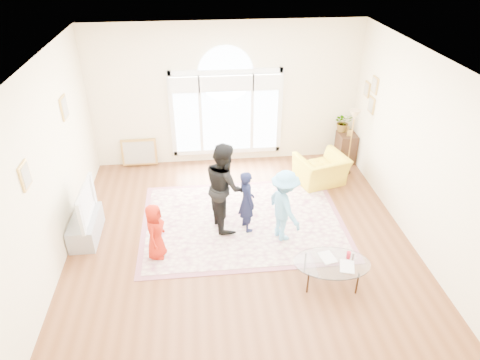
{
  "coord_description": "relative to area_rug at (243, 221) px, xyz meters",
  "views": [
    {
      "loc": [
        -0.65,
        -6.07,
        4.88
      ],
      "look_at": [
        0.03,
        0.3,
        1.02
      ],
      "focal_mm": 32.0,
      "sensor_mm": 36.0,
      "label": 1
    }
  ],
  "objects": [
    {
      "name": "ground",
      "position": [
        -0.1,
        -0.45,
        -0.01
      ],
      "size": [
        6.0,
        6.0,
        0.0
      ],
      "primitive_type": "plane",
      "color": "brown",
      "rests_on": "ground"
    },
    {
      "name": "room_shell",
      "position": [
        -0.09,
        2.38,
        1.56
      ],
      "size": [
        6.0,
        6.0,
        6.0
      ],
      "color": "beige",
      "rests_on": "ground"
    },
    {
      "name": "area_rug",
      "position": [
        0.0,
        0.0,
        0.0
      ],
      "size": [
        3.6,
        2.6,
        0.02
      ],
      "primitive_type": "cube",
      "color": "beige",
      "rests_on": "ground"
    },
    {
      "name": "rug_border",
      "position": [
        0.0,
        0.0,
        -0.0
      ],
      "size": [
        3.8,
        2.8,
        0.01
      ],
      "primitive_type": "cube",
      "color": "#8D515E",
      "rests_on": "ground"
    },
    {
      "name": "tv_console",
      "position": [
        -2.85,
        -0.15,
        0.2
      ],
      "size": [
        0.45,
        1.0,
        0.42
      ],
      "primitive_type": "cube",
      "color": "#979A9F",
      "rests_on": "ground"
    },
    {
      "name": "television",
      "position": [
        -2.84,
        -0.15,
        0.72
      ],
      "size": [
        0.17,
        1.08,
        0.62
      ],
      "color": "black",
      "rests_on": "tv_console"
    },
    {
      "name": "coffee_table",
      "position": [
        1.18,
        -1.74,
        0.39
      ],
      "size": [
        1.26,
        0.9,
        0.54
      ],
      "rotation": [
        0.0,
        0.0,
        -0.13
      ],
      "color": "silver",
      "rests_on": "ground"
    },
    {
      "name": "armchair",
      "position": [
        1.83,
        1.25,
        0.31
      ],
      "size": [
        1.19,
        1.11,
        0.64
      ],
      "primitive_type": "imported",
      "rotation": [
        0.0,
        0.0,
        3.42
      ],
      "color": "gold",
      "rests_on": "ground"
    },
    {
      "name": "side_cabinet",
      "position": [
        2.68,
        2.18,
        0.34
      ],
      "size": [
        0.4,
        0.5,
        0.7
      ],
      "primitive_type": "cube",
      "color": "black",
      "rests_on": "ground"
    },
    {
      "name": "floor_lamp",
      "position": [
        2.55,
        1.62,
        1.27
      ],
      "size": [
        0.28,
        0.28,
        1.51
      ],
      "color": "black",
      "rests_on": "ground"
    },
    {
      "name": "plant_pedestal",
      "position": [
        2.6,
        2.34,
        0.34
      ],
      "size": [
        0.2,
        0.2,
        0.7
      ],
      "primitive_type": "cylinder",
      "color": "white",
      "rests_on": "ground"
    },
    {
      "name": "potted_plant",
      "position": [
        2.6,
        2.34,
        0.92
      ],
      "size": [
        0.41,
        0.36,
        0.45
      ],
      "primitive_type": "imported",
      "rotation": [
        0.0,
        0.0,
        -0.0
      ],
      "color": "#33722D",
      "rests_on": "plant_pedestal"
    },
    {
      "name": "leaning_picture",
      "position": [
        -2.14,
        2.45,
        -0.01
      ],
      "size": [
        0.8,
        0.14,
        0.62
      ],
      "primitive_type": "cube",
      "rotation": [
        -0.14,
        0.0,
        0.0
      ],
      "color": "tan",
      "rests_on": "ground"
    },
    {
      "name": "child_red",
      "position": [
        -1.55,
        -0.81,
        0.51
      ],
      "size": [
        0.42,
        0.55,
        1.01
      ],
      "primitive_type": "imported",
      "rotation": [
        0.0,
        0.0,
        1.35
      ],
      "color": "#A91C0C",
      "rests_on": "area_rug"
    },
    {
      "name": "child_navy",
      "position": [
        0.04,
        -0.22,
        0.61
      ],
      "size": [
        0.41,
        0.5,
        1.2
      ],
      "primitive_type": "imported",
      "rotation": [
        0.0,
        0.0,
        1.89
      ],
      "color": "black",
      "rests_on": "area_rug"
    },
    {
      "name": "child_black",
      "position": [
        -0.34,
        -0.06,
        0.85
      ],
      "size": [
        0.79,
        0.93,
        1.67
      ],
      "primitive_type": "imported",
      "rotation": [
        0.0,
        0.0,
        1.78
      ],
      "color": "black",
      "rests_on": "area_rug"
    },
    {
      "name": "child_blue",
      "position": [
        0.66,
        -0.55,
        0.68
      ],
      "size": [
        0.77,
        0.99,
        1.34
      ],
      "primitive_type": "imported",
      "rotation": [
        0.0,
        0.0,
        1.93
      ],
      "color": "#5CA6D3",
      "rests_on": "area_rug"
    }
  ]
}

